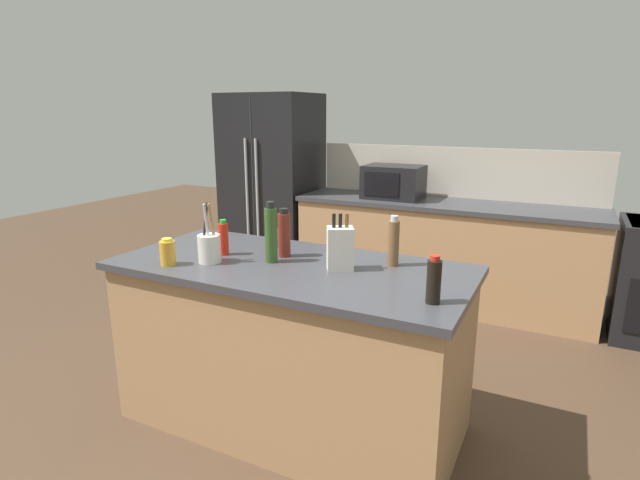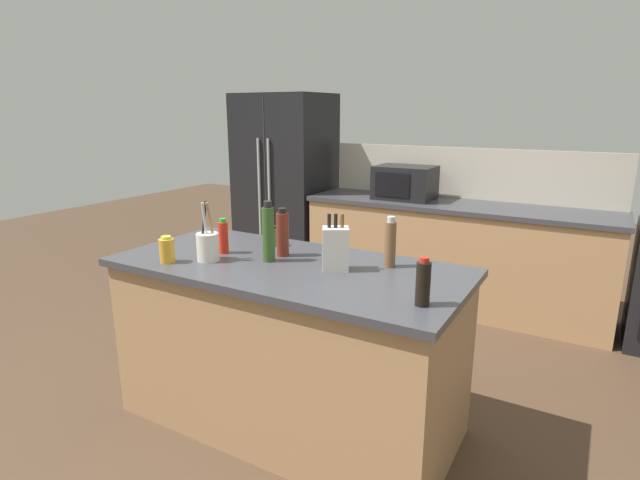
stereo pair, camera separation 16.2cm
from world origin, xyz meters
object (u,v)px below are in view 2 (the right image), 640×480
(utensil_crock, at_px, (208,246))
(pepper_grinder, at_px, (390,243))
(vinegar_bottle, at_px, (283,234))
(hot_sauce_bottle, at_px, (224,237))
(refrigerator, at_px, (286,187))
(spice_jar_oregano, at_px, (274,236))
(microwave, at_px, (405,183))
(soy_sauce_bottle, at_px, (423,283))
(knife_block, at_px, (335,248))
(olive_oil_bottle, at_px, (268,233))
(honey_jar, at_px, (167,250))

(utensil_crock, distance_m, pepper_grinder, 0.97)
(utensil_crock, distance_m, vinegar_bottle, 0.41)
(vinegar_bottle, relative_size, hot_sauce_bottle, 1.35)
(refrigerator, distance_m, spice_jar_oregano, 2.35)
(microwave, distance_m, soy_sauce_bottle, 2.60)
(knife_block, relative_size, hot_sauce_bottle, 1.45)
(olive_oil_bottle, bearing_deg, soy_sauce_bottle, -12.04)
(olive_oil_bottle, bearing_deg, microwave, 91.71)
(utensil_crock, xyz_separation_m, hot_sauce_bottle, (-0.02, 0.15, 0.01))
(honey_jar, height_order, spice_jar_oregano, honey_jar)
(refrigerator, bearing_deg, olive_oil_bottle, -58.07)
(honey_jar, bearing_deg, olive_oil_bottle, 32.53)
(spice_jar_oregano, xyz_separation_m, pepper_grinder, (0.76, -0.04, 0.07))
(hot_sauce_bottle, height_order, honey_jar, hot_sauce_bottle)
(vinegar_bottle, bearing_deg, honey_jar, -138.25)
(pepper_grinder, bearing_deg, honey_jar, -153.80)
(honey_jar, relative_size, spice_jar_oregano, 1.18)
(utensil_crock, xyz_separation_m, soy_sauce_bottle, (1.21, -0.04, 0.02))
(soy_sauce_bottle, distance_m, spice_jar_oregano, 1.18)
(spice_jar_oregano, bearing_deg, refrigerator, 122.12)
(olive_oil_bottle, height_order, spice_jar_oregano, olive_oil_bottle)
(olive_oil_bottle, relative_size, spice_jar_oregano, 2.69)
(refrigerator, relative_size, pepper_grinder, 7.13)
(vinegar_bottle, height_order, spice_jar_oregano, vinegar_bottle)
(knife_block, distance_m, olive_oil_bottle, 0.39)
(refrigerator, relative_size, utensil_crock, 5.91)
(knife_block, xyz_separation_m, hot_sauce_bottle, (-0.69, -0.04, -0.02))
(knife_block, distance_m, hot_sauce_bottle, 0.70)
(honey_jar, height_order, olive_oil_bottle, olive_oil_bottle)
(soy_sauce_bottle, xyz_separation_m, spice_jar_oregano, (-1.08, 0.47, -0.04))
(refrigerator, xyz_separation_m, microwave, (1.34, -0.05, 0.14))
(refrigerator, height_order, knife_block, refrigerator)
(honey_jar, bearing_deg, refrigerator, 110.48)
(refrigerator, relative_size, vinegar_bottle, 7.02)
(refrigerator, relative_size, knife_block, 6.52)
(hot_sauce_bottle, relative_size, honey_jar, 1.40)
(utensil_crock, xyz_separation_m, vinegar_bottle, (0.30, 0.28, 0.04))
(soy_sauce_bottle, relative_size, pepper_grinder, 0.78)
(refrigerator, relative_size, honey_jar, 13.22)
(pepper_grinder, bearing_deg, soy_sauce_bottle, -53.09)
(vinegar_bottle, bearing_deg, spice_jar_oregano, 138.24)
(soy_sauce_bottle, bearing_deg, hot_sauce_bottle, 171.01)
(utensil_crock, bearing_deg, spice_jar_oregano, 73.02)
(pepper_grinder, bearing_deg, spice_jar_oregano, 176.82)
(hot_sauce_bottle, height_order, pepper_grinder, pepper_grinder)
(spice_jar_oregano, bearing_deg, vinegar_bottle, -41.76)
(refrigerator, distance_m, microwave, 1.35)
(refrigerator, xyz_separation_m, honey_jar, (0.95, -2.55, 0.06))
(refrigerator, distance_m, soy_sauce_bottle, 3.38)
(hot_sauce_bottle, height_order, olive_oil_bottle, olive_oil_bottle)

